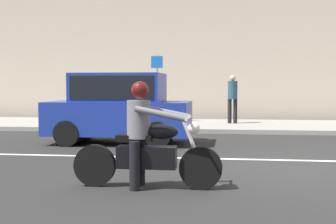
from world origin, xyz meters
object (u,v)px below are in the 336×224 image
(motorcycle_with_rider_gray, at_px, (146,144))
(pedestrian_bystander, at_px, (233,95))
(parked_hatchback_cobalt_blue, at_px, (119,107))
(street_sign_post, at_px, (157,81))

(motorcycle_with_rider_gray, distance_m, pedestrian_bystander, 10.22)
(motorcycle_with_rider_gray, xyz_separation_m, parked_hatchback_cobalt_blue, (-1.62, 5.04, 0.29))
(motorcycle_with_rider_gray, xyz_separation_m, street_sign_post, (-1.52, 10.58, 1.00))
(pedestrian_bystander, bearing_deg, parked_hatchback_cobalt_blue, -119.67)
(motorcycle_with_rider_gray, distance_m, street_sign_post, 10.74)
(street_sign_post, height_order, pedestrian_bystander, street_sign_post)
(motorcycle_with_rider_gray, relative_size, pedestrian_bystander, 1.27)
(motorcycle_with_rider_gray, height_order, parked_hatchback_cobalt_blue, parked_hatchback_cobalt_blue)
(street_sign_post, bearing_deg, pedestrian_bystander, -9.18)
(motorcycle_with_rider_gray, relative_size, street_sign_post, 0.89)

